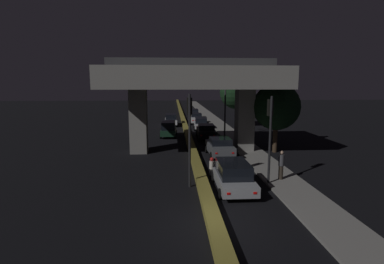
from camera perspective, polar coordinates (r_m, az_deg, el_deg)
name	(u,v)px	position (r m, az deg, el deg)	size (l,w,h in m)	color
ground_plane	(213,225)	(13.43, 4.09, -17.19)	(200.00, 200.00, 0.00)	black
median_divider	(184,121)	(47.31, -1.62, 2.12)	(0.68, 126.00, 0.41)	olive
sidewalk_right	(223,128)	(40.92, 5.86, 0.78)	(2.45, 126.00, 0.13)	gray
elevated_overpass	(192,83)	(26.14, 0.01, 9.38)	(14.66, 9.77, 8.15)	gray
traffic_light_left_of_median	(190,125)	(17.05, -0.47, 1.43)	(0.30, 0.49, 5.40)	black
traffic_light_right_of_median	(270,125)	(17.94, 14.65, 1.27)	(0.30, 0.49, 5.28)	black
street_lamp	(223,100)	(33.64, 5.86, 6.04)	(1.99, 0.32, 7.00)	#2D2D30
car_silver_lead	(233,175)	(17.33, 7.82, -8.18)	(2.07, 4.50, 1.60)	gray
car_grey_second	(220,147)	(24.94, 5.31, -2.79)	(2.11, 4.24, 1.58)	#515459
car_black_third	(206,131)	(32.76, 2.67, 0.13)	(2.14, 4.59, 1.63)	black
car_white_fourth	(201,123)	(39.80, 1.68, 1.67)	(1.98, 4.08, 1.55)	silver
car_white_fifth	(196,118)	(45.74, 0.77, 2.63)	(2.00, 4.32, 1.59)	silver
car_white_sixth	(194,114)	(52.32, 0.33, 3.52)	(1.91, 4.63, 1.65)	silver
car_dark_green_lead_oncoming	(169,129)	(34.26, -4.48, 0.64)	(1.94, 4.00, 1.77)	black
car_white_second_oncoming	(171,120)	(43.44, -4.05, 2.37)	(1.91, 4.24, 1.68)	silver
motorcycle_black_filtering_near	(212,170)	(19.08, 3.80, -7.19)	(0.32, 1.73, 1.40)	black
pedestrian_on_sidewalk	(281,165)	(19.29, 16.61, -6.01)	(0.33, 0.33, 1.79)	#2D261E
roadside_tree_kerbside_near	(276,107)	(26.95, 15.79, 4.64)	(4.07, 4.07, 6.07)	#38281C
roadside_tree_kerbside_mid	(237,92)	(42.17, 8.50, 7.48)	(4.66, 4.66, 7.18)	#38281C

